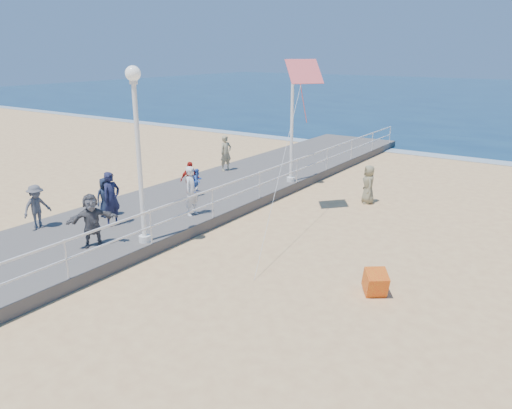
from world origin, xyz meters
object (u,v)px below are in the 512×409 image
Objects in this scene: spectator_0 at (112,199)px; beach_walker_c at (369,184)px; box_kite at (375,285)px; spectator_3 at (190,180)px; lamp_post_mid at (138,138)px; spectator_4 at (106,197)px; woman_holding_toddler at (192,191)px; spectator_2 at (37,207)px; lamp_post_far at (292,109)px; toddler_held at (198,180)px; spectator_6 at (226,153)px; spectator_5 at (92,220)px.

spectator_0 is 10.30m from beach_walker_c.
spectator_3 is at bearing 123.86° from box_kite.
box_kite is at bearing 11.29° from lamp_post_mid.
beach_walker_c is (3.69, 9.06, -2.86)m from lamp_post_mid.
spectator_4 is 10.45m from beach_walker_c.
spectator_2 is at bearing 138.69° from woman_holding_toddler.
spectator_2 is 0.93× the size of beach_walker_c.
lamp_post_far is 6.20× the size of toddler_held.
lamp_post_far is 2.87× the size of spectator_0.
spectator_2 is (-3.86, -1.11, -2.51)m from lamp_post_mid.
toddler_held is at bearing 130.58° from box_kite.
lamp_post_far reaches higher than box_kite.
spectator_0 is at bearing -152.02° from spectator_6.
spectator_0 is at bearing 165.73° from lamp_post_mid.
toddler_held is (-0.36, 3.01, -1.98)m from lamp_post_mid.
toddler_held is 3.02m from spectator_0.
lamp_post_mid is at bearing -136.89° from spectator_3.
spectator_4 is at bearing -157.82° from spectator_6.
spectator_6 reaches higher than box_kite.
lamp_post_mid is 4.04m from spectator_4.
lamp_post_far reaches higher than spectator_0.
lamp_post_mid is 3.63× the size of spectator_3.
spectator_2 is at bearing 138.50° from toddler_held.
spectator_6 is at bearing 22.63° from spectator_4.
toddler_held is at bearing -113.08° from spectator_3.
spectator_3 is at bearing -86.51° from beach_walker_c.
lamp_post_mid is 3.30× the size of beach_walker_c.
spectator_3 is (-0.06, 4.02, -0.19)m from spectator_0.
beach_walker_c is (4.20, 6.20, -0.49)m from woman_holding_toddler.
lamp_post_far is 10.87m from box_kite.
lamp_post_mid is at bearing -174.39° from toddler_held.
lamp_post_mid is 6.20× the size of toddler_held.
spectator_2 is at bearing -110.87° from lamp_post_far.
beach_walker_c is at bearing -35.31° from woman_holding_toddler.
lamp_post_mid is 8.87× the size of box_kite.
spectator_3 is 7.35m from beach_walker_c.
toddler_held is 0.59× the size of spectator_3.
spectator_0 is 1.24× the size of spectator_2.
woman_holding_toddler reaches higher than toddler_held.
lamp_post_mid reaches higher than spectator_5.
woman_holding_toddler is 1.09× the size of spectator_5.
woman_holding_toddler is 1.12× the size of beach_walker_c.
spectator_2 is (-1.81, -1.63, -0.18)m from spectator_0.
spectator_2 is at bearing -178.94° from spectator_3.
lamp_post_far is 3.75× the size of spectator_4.
lamp_post_far reaches higher than toddler_held.
spectator_5 is (1.93, -2.11, 0.11)m from spectator_4.
beach_walker_c is at bearing -73.31° from spectator_6.
lamp_post_far is at bearing -123.54° from beach_walker_c.
woman_holding_toddler is (-0.51, -6.14, -2.36)m from lamp_post_far.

